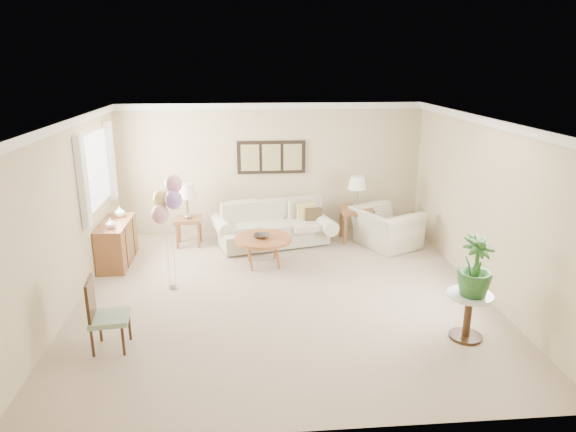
% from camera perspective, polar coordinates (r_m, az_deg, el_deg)
% --- Properties ---
extents(ground_plane, '(6.00, 6.00, 0.00)m').
position_cam_1_polar(ground_plane, '(7.82, -0.54, -8.69)').
color(ground_plane, tan).
extents(room_shell, '(6.04, 6.04, 2.60)m').
position_cam_1_polar(room_shell, '(7.35, -1.49, 3.11)').
color(room_shell, '#CBBA91').
rests_on(room_shell, ground).
extents(wall_art_triptych, '(1.35, 0.06, 0.65)m').
position_cam_1_polar(wall_art_triptych, '(10.18, -1.86, 6.54)').
color(wall_art_triptych, black).
rests_on(wall_art_triptych, ground).
extents(sofa, '(2.41, 1.30, 0.82)m').
position_cam_1_polar(sofa, '(9.77, -1.64, -1.34)').
color(sofa, beige).
rests_on(sofa, ground).
extents(end_table_left, '(0.50, 0.45, 0.54)m').
position_cam_1_polar(end_table_left, '(9.85, -11.01, -0.70)').
color(end_table_left, brown).
rests_on(end_table_left, ground).
extents(end_table_right, '(0.61, 0.55, 0.66)m').
position_cam_1_polar(end_table_right, '(10.00, 7.56, 0.34)').
color(end_table_right, brown).
rests_on(end_table_right, ground).
extents(lamp_left, '(0.37, 0.37, 0.66)m').
position_cam_1_polar(lamp_left, '(9.69, -11.21, 2.62)').
color(lamp_left, gray).
rests_on(lamp_left, end_table_left).
extents(lamp_right, '(0.35, 0.35, 0.62)m').
position_cam_1_polar(lamp_right, '(9.85, 7.69, 3.57)').
color(lamp_right, gray).
rests_on(lamp_right, end_table_right).
extents(coffee_table, '(0.98, 0.98, 0.49)m').
position_cam_1_polar(coffee_table, '(8.75, -2.76, -2.66)').
color(coffee_table, '#965227').
rests_on(coffee_table, ground).
extents(decor_bowl, '(0.33, 0.33, 0.07)m').
position_cam_1_polar(decor_bowl, '(8.71, -2.99, -2.24)').
color(decor_bowl, '#2E2923').
rests_on(decor_bowl, coffee_table).
extents(armchair, '(1.37, 1.44, 0.73)m').
position_cam_1_polar(armchair, '(9.83, 10.81, -1.27)').
color(armchair, beige).
rests_on(armchair, ground).
extents(side_table, '(0.56, 0.56, 0.61)m').
position_cam_1_polar(side_table, '(6.87, 19.46, -9.28)').
color(side_table, silver).
rests_on(side_table, ground).
extents(potted_plant, '(0.55, 0.55, 0.76)m').
position_cam_1_polar(potted_plant, '(6.63, 20.10, -5.28)').
color(potted_plant, '#20461A').
rests_on(potted_plant, side_table).
extents(accent_chair, '(0.50, 0.50, 0.92)m').
position_cam_1_polar(accent_chair, '(6.64, -19.84, -10.10)').
color(accent_chair, gray).
rests_on(accent_chair, ground).
extents(credenza, '(0.46, 1.20, 0.74)m').
position_cam_1_polar(credenza, '(9.32, -18.49, -2.85)').
color(credenza, brown).
rests_on(credenza, ground).
extents(vase_white, '(0.22, 0.22, 0.18)m').
position_cam_1_polar(vase_white, '(8.86, -19.12, -0.78)').
color(vase_white, silver).
rests_on(vase_white, credenza).
extents(vase_sage, '(0.23, 0.23, 0.19)m').
position_cam_1_polar(vase_sage, '(9.48, -18.20, 0.46)').
color(vase_sage, beige).
rests_on(vase_sage, credenza).
extents(balloon_cluster, '(0.46, 0.39, 1.79)m').
position_cam_1_polar(balloon_cluster, '(7.76, -13.27, 1.75)').
color(balloon_cluster, gray).
rests_on(balloon_cluster, ground).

